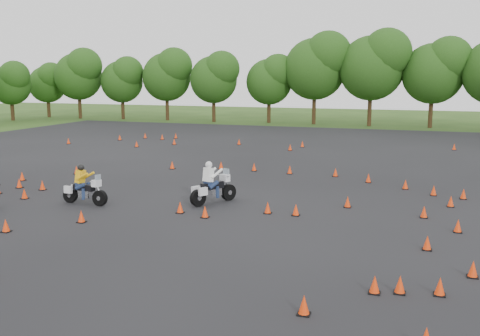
{
  "coord_description": "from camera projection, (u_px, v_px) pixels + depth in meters",
  "views": [
    {
      "loc": [
        7.88,
        -19.53,
        5.53
      ],
      "look_at": [
        0.0,
        4.0,
        1.2
      ],
      "focal_mm": 40.0,
      "sensor_mm": 36.0,
      "label": 1
    }
  ],
  "objects": [
    {
      "name": "rider_white",
      "position": [
        214.0,
        182.0,
        23.17
      ],
      "size": [
        1.86,
        2.45,
        1.86
      ],
      "primitive_type": null,
      "rotation": [
        0.0,
        0.0,
        1.04
      ],
      "color": "white",
      "rests_on": "ground"
    },
    {
      "name": "traffic_cones",
      "position": [
        241.0,
        181.0,
        27.16
      ],
      "size": [
        36.06,
        33.37,
        0.45
      ],
      "color": "#FF3B0A",
      "rests_on": "asphalt_pad"
    },
    {
      "name": "asphalt_pad",
      "position": [
        252.0,
        185.0,
        27.27
      ],
      "size": [
        62.0,
        62.0,
        0.0
      ],
      "primitive_type": "plane",
      "color": "black",
      "rests_on": "ground"
    },
    {
      "name": "ground",
      "position": [
        209.0,
        213.0,
        21.66
      ],
      "size": [
        140.0,
        140.0,
        0.0
      ],
      "primitive_type": "plane",
      "color": "#2D5119",
      "rests_on": "ground"
    },
    {
      "name": "treeline",
      "position": [
        378.0,
        84.0,
        53.14
      ],
      "size": [
        86.64,
        32.39,
        11.02
      ],
      "color": "#224814",
      "rests_on": "ground"
    },
    {
      "name": "rider_yellow",
      "position": [
        84.0,
        185.0,
        23.0
      ],
      "size": [
        2.28,
        0.84,
        1.73
      ],
      "primitive_type": null,
      "rotation": [
        0.0,
        0.0,
        -0.07
      ],
      "color": "yellow",
      "rests_on": "ground"
    }
  ]
}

